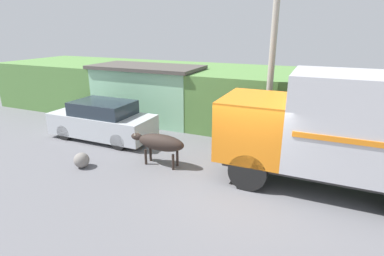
{
  "coord_description": "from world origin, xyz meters",
  "views": [
    {
      "loc": [
        1.8,
        -7.95,
        4.54
      ],
      "look_at": [
        -1.97,
        0.66,
        1.4
      ],
      "focal_mm": 28.0,
      "sensor_mm": 36.0,
      "label": 1
    }
  ],
  "objects_px": {
    "cargo_truck": "(346,129)",
    "utility_pole": "(272,56)",
    "brown_cow": "(160,143)",
    "pedestrian_on_hill": "(217,123)",
    "roadside_rock": "(82,160)",
    "parked_suv": "(102,121)"
  },
  "relations": [
    {
      "from": "cargo_truck",
      "to": "utility_pole",
      "type": "distance_m",
      "value": 3.97
    },
    {
      "from": "brown_cow",
      "to": "pedestrian_on_hill",
      "type": "relative_size",
      "value": 1.3
    },
    {
      "from": "pedestrian_on_hill",
      "to": "roadside_rock",
      "type": "distance_m",
      "value": 5.31
    },
    {
      "from": "cargo_truck",
      "to": "parked_suv",
      "type": "height_order",
      "value": "cargo_truck"
    },
    {
      "from": "utility_pole",
      "to": "roadside_rock",
      "type": "xyz_separation_m",
      "value": [
        -5.41,
        -4.37,
        -3.33
      ]
    },
    {
      "from": "parked_suv",
      "to": "utility_pole",
      "type": "bearing_deg",
      "value": 11.27
    },
    {
      "from": "parked_suv",
      "to": "roadside_rock",
      "type": "xyz_separation_m",
      "value": [
        1.18,
        -2.58,
        -0.54
      ]
    },
    {
      "from": "cargo_truck",
      "to": "pedestrian_on_hill",
      "type": "xyz_separation_m",
      "value": [
        -4.48,
        2.1,
        -1.0
      ]
    },
    {
      "from": "cargo_truck",
      "to": "brown_cow",
      "type": "xyz_separation_m",
      "value": [
        -5.59,
        -0.62,
        -1.05
      ]
    },
    {
      "from": "cargo_truck",
      "to": "brown_cow",
      "type": "distance_m",
      "value": 5.72
    },
    {
      "from": "brown_cow",
      "to": "pedestrian_on_hill",
      "type": "xyz_separation_m",
      "value": [
        1.11,
        2.71,
        0.05
      ]
    },
    {
      "from": "utility_pole",
      "to": "roadside_rock",
      "type": "height_order",
      "value": "utility_pole"
    },
    {
      "from": "brown_cow",
      "to": "parked_suv",
      "type": "height_order",
      "value": "parked_suv"
    },
    {
      "from": "parked_suv",
      "to": "pedestrian_on_hill",
      "type": "height_order",
      "value": "parked_suv"
    },
    {
      "from": "brown_cow",
      "to": "parked_suv",
      "type": "relative_size",
      "value": 0.45
    },
    {
      "from": "pedestrian_on_hill",
      "to": "brown_cow",
      "type": "bearing_deg",
      "value": 52.22
    },
    {
      "from": "cargo_truck",
      "to": "brown_cow",
      "type": "relative_size",
      "value": 3.23
    },
    {
      "from": "pedestrian_on_hill",
      "to": "roadside_rock",
      "type": "xyz_separation_m",
      "value": [
        -3.49,
        -3.95,
        -0.62
      ]
    },
    {
      "from": "pedestrian_on_hill",
      "to": "utility_pole",
      "type": "relative_size",
      "value": 0.23
    },
    {
      "from": "utility_pole",
      "to": "roadside_rock",
      "type": "bearing_deg",
      "value": -141.08
    },
    {
      "from": "parked_suv",
      "to": "roadside_rock",
      "type": "bearing_deg",
      "value": -69.3
    },
    {
      "from": "brown_cow",
      "to": "pedestrian_on_hill",
      "type": "bearing_deg",
      "value": 68.95
    }
  ]
}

